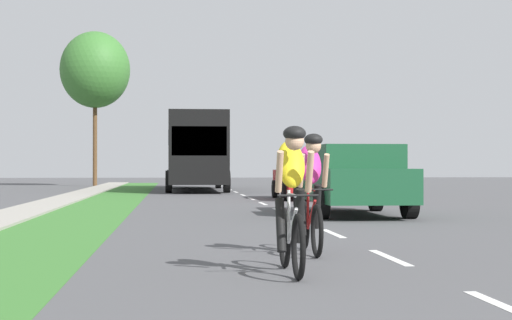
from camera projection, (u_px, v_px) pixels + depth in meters
ground_plane at (279, 211)px, 21.27m from camera, size 120.00×120.00×0.00m
grass_verge at (92, 212)px, 20.79m from camera, size 2.02×70.00×0.01m
sidewalk_concrete at (25, 212)px, 20.63m from camera, size 1.31×70.00×0.10m
lane_markings_center at (263, 203)px, 25.25m from camera, size 0.12×54.07×0.01m
cyclist_lead at (291, 198)px, 8.81m from camera, size 0.42×1.72×1.58m
cyclist_trailing at (311, 192)px, 10.86m from camera, size 0.42×1.72×1.58m
pickup_dark_green at (352, 180)px, 19.37m from camera, size 2.22×5.10×1.64m
sedan_red at (305, 177)px, 28.69m from camera, size 1.98×4.30×1.52m
bus_black at (196, 149)px, 39.21m from camera, size 2.78×11.60×3.48m
street_tree_far at (95, 70)px, 46.53m from camera, size 3.94×3.94×8.78m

